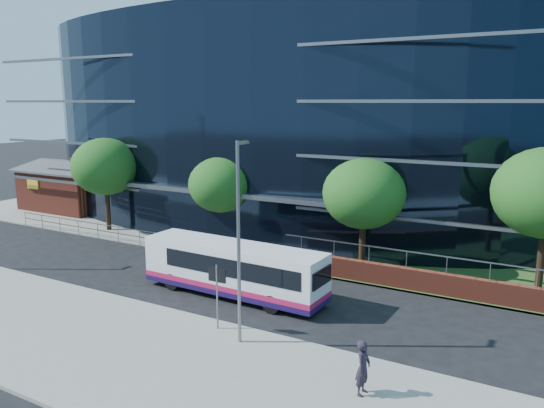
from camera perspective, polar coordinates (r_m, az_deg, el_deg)
The scene contains 16 objects.
ground at distance 26.95m, azimuth -11.79°, elevation -10.09°, with size 200.00×200.00×0.00m, color black.
pavement_near at distance 23.72m, azimuth -19.98°, elevation -13.34°, with size 80.00×8.00×0.15m, color gray.
kerb at distance 26.24m, azimuth -13.25°, elevation -10.56°, with size 80.00×0.25×0.16m, color gray.
yellow_line_outer at distance 26.40m, azimuth -12.95°, elevation -10.58°, with size 80.00×0.08×0.01m, color gold.
yellow_line_inner at distance 26.50m, azimuth -12.73°, elevation -10.49°, with size 80.00×0.08×0.01m, color gold.
far_forecourt at distance 38.69m, azimuth -7.76°, elevation -3.40°, with size 50.00×8.00×0.10m, color gray.
glass_office at distance 44.77m, azimuth 1.79°, elevation 8.93°, with size 44.00×23.10×16.00m.
brick_pavilion at distance 51.05m, azimuth -20.54°, elevation 1.65°, with size 8.60×6.66×4.40m.
guard_railings at distance 36.83m, azimuth -14.05°, elevation -3.13°, with size 24.00×0.05×1.10m.
street_sign at distance 22.40m, azimuth -5.93°, elevation -8.46°, with size 0.85×0.09×2.80m.
tree_far_a at distance 41.02m, azimuth -17.48°, elevation 3.85°, with size 4.95×4.95×6.98m.
tree_far_b at distance 34.93m, azimuth -5.50°, elevation 2.07°, with size 4.29×4.29×6.05m.
tree_far_c at distance 29.86m, azimuth 9.85°, elevation 1.08°, with size 4.62×4.62×6.51m.
streetlight_east at distance 20.45m, azimuth -3.57°, elevation -3.60°, with size 0.15×0.77×8.00m.
city_bus at distance 26.58m, azimuth -4.05°, elevation -6.97°, with size 9.86×2.52×2.65m.
pedestrian at distance 18.25m, azimuth 9.76°, elevation -16.96°, with size 0.68×0.44×1.85m, color #251C2B.
Camera 1 is at (16.85, -18.73, 9.57)m, focal length 35.00 mm.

